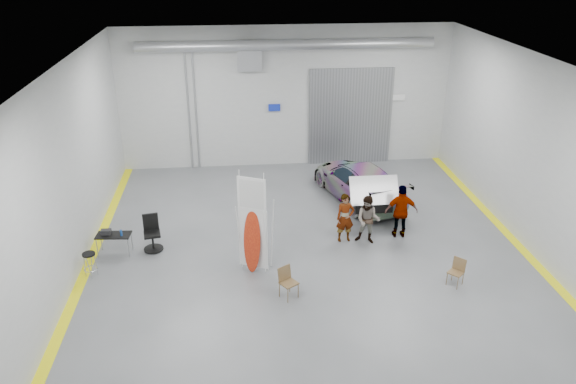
{
  "coord_description": "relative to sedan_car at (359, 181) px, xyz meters",
  "views": [
    {
      "loc": [
        -2.21,
        -15.16,
        9.12
      ],
      "look_at": [
        -0.54,
        1.63,
        1.5
      ],
      "focal_mm": 35.0,
      "sensor_mm": 36.0,
      "label": 1
    }
  ],
  "objects": [
    {
      "name": "sedan_car",
      "position": [
        0.0,
        0.0,
        0.0
      ],
      "size": [
        3.24,
        5.28,
        1.43
      ],
      "primitive_type": "imported",
      "rotation": [
        0.0,
        0.0,
        3.41
      ],
      "color": "white",
      "rests_on": "ground"
    },
    {
      "name": "folding_chair_near",
      "position": [
        -3.3,
        -6.24,
        -0.43
      ],
      "size": [
        0.59,
        0.64,
        0.91
      ],
      "rotation": [
        0.0,
        0.0,
        0.59
      ],
      "color": "brown",
      "rests_on": "ground"
    },
    {
      "name": "person_b",
      "position": [
        -0.43,
        -3.4,
        0.11
      ],
      "size": [
        0.98,
        0.88,
        1.64
      ],
      "primitive_type": "imported",
      "rotation": [
        0.0,
        0.0,
        -0.4
      ],
      "color": "#456580",
      "rests_on": "ground"
    },
    {
      "name": "work_table",
      "position": [
        -8.6,
        -3.32,
        -0.04
      ],
      "size": [
        1.1,
        0.62,
        0.87
      ],
      "rotation": [
        0.0,
        0.0,
        -0.08
      ],
      "color": "#92949A",
      "rests_on": "ground"
    },
    {
      "name": "office_chair",
      "position": [
        -7.36,
        -3.16,
        -0.2
      ],
      "size": [
        0.62,
        0.63,
        1.17
      ],
      "rotation": [
        0.0,
        0.0,
        0.18
      ],
      "color": "black",
      "rests_on": "ground"
    },
    {
      "name": "folding_chair_far",
      "position": [
        1.52,
        -6.11,
        -0.46
      ],
      "size": [
        0.54,
        0.61,
        0.81
      ],
      "rotation": [
        0.0,
        0.0,
        -0.82
      ],
      "color": "brown",
      "rests_on": "ground"
    },
    {
      "name": "room_shell",
      "position": [
        -2.17,
        -1.87,
        3.36
      ],
      "size": [
        14.02,
        16.18,
        6.01
      ],
      "color": "#B3B6B8",
      "rests_on": "ground"
    },
    {
      "name": "ground",
      "position": [
        -2.4,
        -4.09,
        -0.71
      ],
      "size": [
        16.0,
        16.0,
        0.0
      ],
      "primitive_type": "plane",
      "color": "#5B5D62",
      "rests_on": "ground"
    },
    {
      "name": "trunk_lid",
      "position": [
        0.0,
        -2.21,
        0.73
      ],
      "size": [
        1.66,
        1.01,
        0.04
      ],
      "primitive_type": "cube",
      "color": "silver",
      "rests_on": "sedan_car"
    },
    {
      "name": "shop_stool",
      "position": [
        -9.01,
        -4.6,
        -0.33
      ],
      "size": [
        0.39,
        0.39,
        0.77
      ],
      "rotation": [
        0.0,
        0.0,
        -0.39
      ],
      "color": "black",
      "rests_on": "ground"
    },
    {
      "name": "surfboard_display",
      "position": [
        -4.11,
        -4.78,
        0.59
      ],
      "size": [
        0.84,
        0.52,
        3.2
      ],
      "rotation": [
        0.0,
        0.0,
        -0.44
      ],
      "color": "white",
      "rests_on": "ground"
    },
    {
      "name": "person_a",
      "position": [
        -1.14,
        -3.2,
        0.12
      ],
      "size": [
        0.64,
        0.45,
        1.66
      ],
      "primitive_type": "imported",
      "rotation": [
        0.0,
        0.0,
        0.09
      ],
      "color": "#835E47",
      "rests_on": "ground"
    },
    {
      "name": "person_c",
      "position": [
        0.75,
        -3.11,
        0.22
      ],
      "size": [
        1.11,
        0.52,
        1.86
      ],
      "primitive_type": "imported",
      "rotation": [
        0.0,
        0.0,
        3.07
      ],
      "color": "brown",
      "rests_on": "ground"
    }
  ]
}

